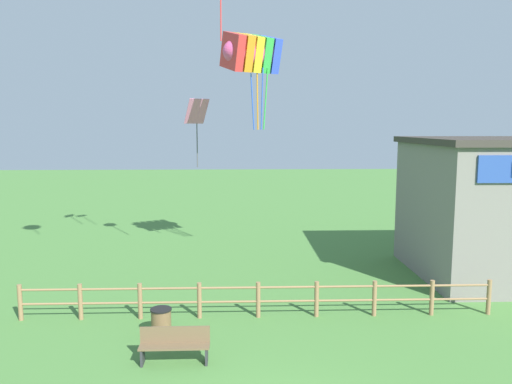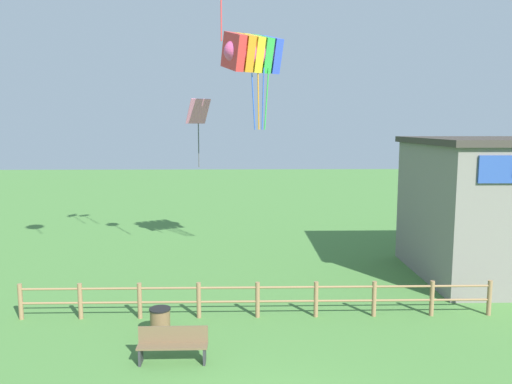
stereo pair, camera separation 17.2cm
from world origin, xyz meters
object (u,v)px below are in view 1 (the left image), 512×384
Objects in this scene: kite_rainbow_parafoil at (251,53)px; trash_bin at (161,322)px; kite_pink_diamond at (197,117)px; park_bench_near_fence at (175,344)px.

trash_bin is at bearing -110.60° from kite_rainbow_parafoil.
kite_rainbow_parafoil reaches higher than kite_pink_diamond.
kite_rainbow_parafoil reaches higher than trash_bin.
kite_rainbow_parafoil reaches higher than park_bench_near_fence.
park_bench_near_fence is 0.45× the size of kite_rainbow_parafoil.
park_bench_near_fence is 12.30m from kite_rainbow_parafoil.
kite_rainbow_parafoil is at bearing 76.42° from park_bench_near_fence.
kite_rainbow_parafoil is 4.38m from kite_pink_diamond.
kite_rainbow_parafoil is 1.25× the size of kite_pink_diamond.
kite_rainbow_parafoil is at bearing 69.40° from trash_bin.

